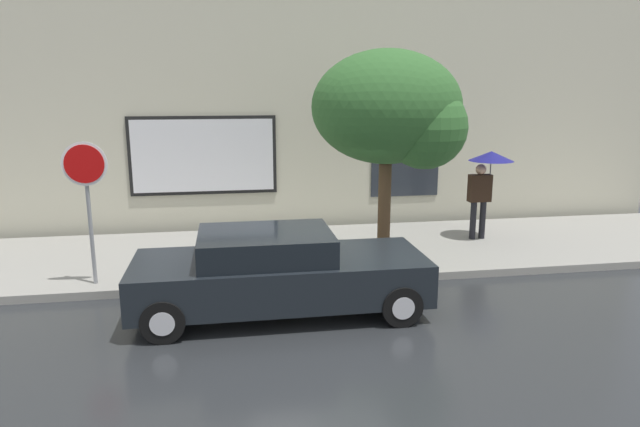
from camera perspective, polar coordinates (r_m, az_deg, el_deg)
ground_plane at (r=9.43m, az=0.53°, el=-9.57°), size 60.00×60.00×0.00m
sidewalk at (r=12.21m, az=-1.90°, el=-3.97°), size 20.00×4.00×0.15m
building_facade at (r=14.18m, az=-3.42°, el=12.29°), size 20.00×0.67×7.00m
parked_car at (r=9.04m, az=-4.31°, el=-6.00°), size 4.63×1.87×1.36m
fire_hydrant at (r=10.78m, az=-3.51°, el=-3.68°), size 0.30×0.44×0.79m
pedestrian_with_umbrella at (r=13.28m, az=16.64°, el=4.28°), size 1.00×1.00×2.02m
street_tree at (r=10.83m, az=7.59°, el=10.22°), size 2.87×2.44×4.14m
stop_sign at (r=10.43m, az=-22.66°, el=2.70°), size 0.76×0.10×2.54m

